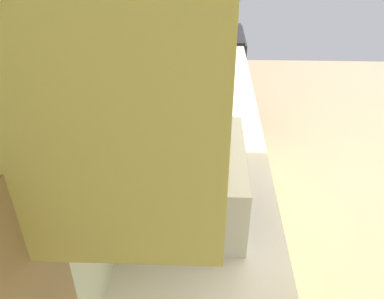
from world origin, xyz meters
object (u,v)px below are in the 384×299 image
object	(u,v)px
microwave	(198,180)
bowl	(214,80)
kettle	(216,134)
oven_range	(207,80)

from	to	relation	value
microwave	bowl	distance (m)	1.22
microwave	kettle	distance (m)	0.47
oven_range	microwave	xyz separation A→B (m)	(-2.27, 0.04, 0.56)
microwave	kettle	bearing A→B (deg)	-9.98
oven_range	kettle	world-z (taller)	oven_range
oven_range	microwave	bearing A→B (deg)	179.01
bowl	kettle	bearing A→B (deg)	180.00
bowl	oven_range	bearing A→B (deg)	2.26
microwave	bowl	size ratio (longest dim) A/B	2.75
microwave	bowl	xyz separation A→B (m)	(1.21, -0.08, -0.11)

